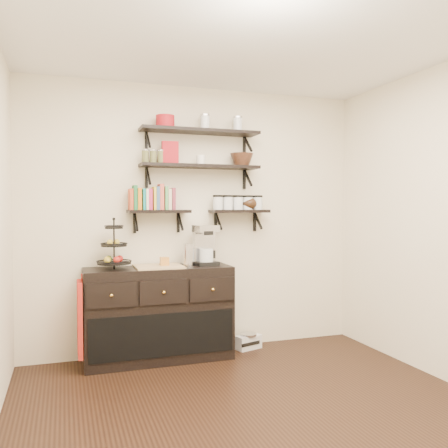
# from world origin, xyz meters

# --- Properties ---
(floor) EXTENTS (3.50, 3.50, 0.00)m
(floor) POSITION_xyz_m (0.00, 0.00, 0.00)
(floor) COLOR black
(floor) RESTS_ON ground
(ceiling) EXTENTS (3.50, 3.50, 0.02)m
(ceiling) POSITION_xyz_m (0.00, 0.00, 2.70)
(ceiling) COLOR white
(ceiling) RESTS_ON back_wall
(back_wall) EXTENTS (3.50, 0.02, 2.70)m
(back_wall) POSITION_xyz_m (0.00, 1.75, 1.35)
(back_wall) COLOR #F1EACC
(back_wall) RESTS_ON ground
(shelf_top) EXTENTS (1.20, 0.27, 0.23)m
(shelf_top) POSITION_xyz_m (0.00, 1.62, 2.23)
(shelf_top) COLOR black
(shelf_top) RESTS_ON back_wall
(shelf_mid) EXTENTS (1.20, 0.27, 0.23)m
(shelf_mid) POSITION_xyz_m (0.00, 1.62, 1.88)
(shelf_mid) COLOR black
(shelf_mid) RESTS_ON back_wall
(shelf_low_left) EXTENTS (0.60, 0.25, 0.23)m
(shelf_low_left) POSITION_xyz_m (-0.42, 1.63, 1.43)
(shelf_low_left) COLOR black
(shelf_low_left) RESTS_ON back_wall
(shelf_low_right) EXTENTS (0.60, 0.25, 0.23)m
(shelf_low_right) POSITION_xyz_m (0.42, 1.63, 1.43)
(shelf_low_right) COLOR black
(shelf_low_right) RESTS_ON back_wall
(cookbooks) EXTENTS (0.43, 0.15, 0.26)m
(cookbooks) POSITION_xyz_m (-0.47, 1.63, 1.57)
(cookbooks) COLOR #B74424
(cookbooks) RESTS_ON shelf_low_left
(glass_canisters) EXTENTS (0.54, 0.10, 0.13)m
(glass_canisters) POSITION_xyz_m (0.41, 1.63, 1.51)
(glass_canisters) COLOR silver
(glass_canisters) RESTS_ON shelf_low_right
(sideboard) EXTENTS (1.40, 0.50, 0.92)m
(sideboard) POSITION_xyz_m (-0.45, 1.51, 0.45)
(sideboard) COLOR black
(sideboard) RESTS_ON floor
(fruit_stand) EXTENTS (0.31, 0.31, 0.46)m
(fruit_stand) POSITION_xyz_m (-0.86, 1.52, 1.06)
(fruit_stand) COLOR black
(fruit_stand) RESTS_ON sideboard
(candle) EXTENTS (0.08, 0.08, 0.08)m
(candle) POSITION_xyz_m (-0.39, 1.51, 0.96)
(candle) COLOR #B6742A
(candle) RESTS_ON sideboard
(coffee_maker) EXTENTS (0.24, 0.24, 0.40)m
(coffee_maker) POSITION_xyz_m (0.03, 1.54, 1.09)
(coffee_maker) COLOR black
(coffee_maker) RESTS_ON sideboard
(thermal_carafe) EXTENTS (0.11, 0.11, 0.22)m
(thermal_carafe) POSITION_xyz_m (-0.15, 1.49, 1.01)
(thermal_carafe) COLOR silver
(thermal_carafe) RESTS_ON sideboard
(apron) EXTENTS (0.04, 0.29, 0.67)m
(apron) POSITION_xyz_m (-1.18, 1.41, 0.48)
(apron) COLOR #B31B13
(apron) RESTS_ON sideboard
(radio) EXTENTS (0.29, 0.22, 0.16)m
(radio) POSITION_xyz_m (0.51, 1.58, 0.08)
(radio) COLOR silver
(radio) RESTS_ON floor
(recipe_box) EXTENTS (0.16, 0.07, 0.22)m
(recipe_box) POSITION_xyz_m (-0.31, 1.61, 2.01)
(recipe_box) COLOR maroon
(recipe_box) RESTS_ON shelf_mid
(walnut_bowl) EXTENTS (0.24, 0.24, 0.13)m
(walnut_bowl) POSITION_xyz_m (0.44, 1.61, 1.96)
(walnut_bowl) COLOR black
(walnut_bowl) RESTS_ON shelf_mid
(ramekins) EXTENTS (0.09, 0.09, 0.10)m
(ramekins) POSITION_xyz_m (0.01, 1.61, 1.95)
(ramekins) COLOR white
(ramekins) RESTS_ON shelf_mid
(teapot) EXTENTS (0.22, 0.18, 0.15)m
(teapot) POSITION_xyz_m (0.54, 1.63, 1.52)
(teapot) COLOR black
(teapot) RESTS_ON shelf_low_right
(red_pot) EXTENTS (0.18, 0.18, 0.12)m
(red_pot) POSITION_xyz_m (-0.35, 1.61, 2.31)
(red_pot) COLOR maroon
(red_pot) RESTS_ON shelf_top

